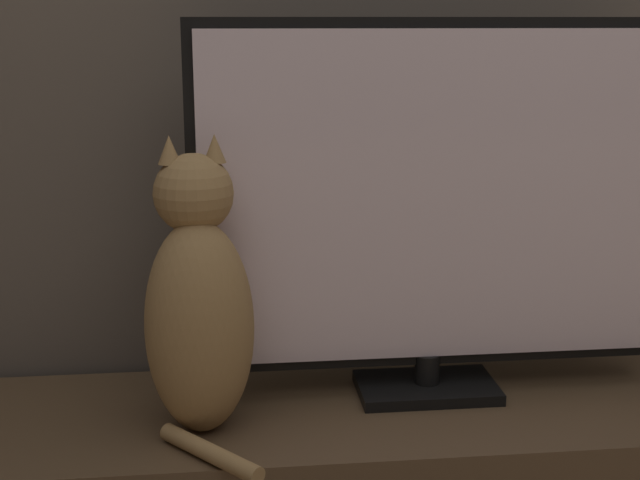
{
  "coord_description": "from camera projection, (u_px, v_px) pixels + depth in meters",
  "views": [
    {
      "loc": [
        -0.22,
        -0.44,
        1.1
      ],
      "look_at": [
        -0.06,
        0.97,
        0.74
      ],
      "focal_mm": 50.0,
      "sensor_mm": 36.0,
      "label": 1
    }
  ],
  "objects": [
    {
      "name": "tv",
      "position": [
        432.0,
        207.0,
        1.53
      ],
      "size": [
        0.83,
        0.15,
        0.66
      ],
      "color": "black",
      "rests_on": "tv_stand"
    },
    {
      "name": "cat",
      "position": [
        199.0,
        306.0,
        1.42
      ],
      "size": [
        0.19,
        0.3,
        0.48
      ],
      "rotation": [
        0.0,
        0.0,
        0.11
      ],
      "color": "#997547",
      "rests_on": "tv_stand"
    }
  ]
}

